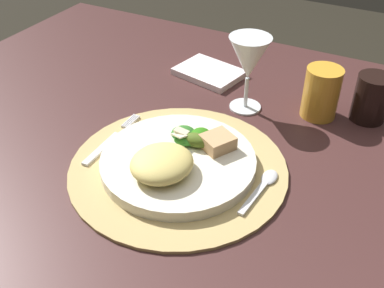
% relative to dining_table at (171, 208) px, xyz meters
% --- Properties ---
extents(dining_table, '(1.24, 1.05, 0.74)m').
position_rel_dining_table_xyz_m(dining_table, '(0.00, 0.00, 0.00)').
color(dining_table, '#402423').
rests_on(dining_table, ground).
extents(placemat, '(0.37, 0.37, 0.01)m').
position_rel_dining_table_xyz_m(placemat, '(0.04, -0.04, 0.15)').
color(placemat, tan).
rests_on(placemat, dining_table).
extents(dinner_plate, '(0.26, 0.26, 0.02)m').
position_rel_dining_table_xyz_m(dinner_plate, '(0.04, -0.04, 0.16)').
color(dinner_plate, silver).
rests_on(dinner_plate, placemat).
extents(pasta_serving, '(0.12, 0.12, 0.04)m').
position_rel_dining_table_xyz_m(pasta_serving, '(0.04, -0.09, 0.19)').
color(pasta_serving, '#DEC66B').
rests_on(pasta_serving, dinner_plate).
extents(salad_greens, '(0.09, 0.07, 0.03)m').
position_rel_dining_table_xyz_m(salad_greens, '(0.04, 0.01, 0.18)').
color(salad_greens, '#296E11').
rests_on(salad_greens, dinner_plate).
extents(bread_piece, '(0.06, 0.07, 0.02)m').
position_rel_dining_table_xyz_m(bread_piece, '(0.09, 0.01, 0.19)').
color(bread_piece, tan).
rests_on(bread_piece, dinner_plate).
extents(fork, '(0.02, 0.17, 0.00)m').
position_rel_dining_table_xyz_m(fork, '(-0.10, -0.04, 0.16)').
color(fork, silver).
rests_on(fork, placemat).
extents(spoon, '(0.03, 0.12, 0.01)m').
position_rel_dining_table_xyz_m(spoon, '(0.19, -0.02, 0.16)').
color(spoon, silver).
rests_on(spoon, placemat).
extents(napkin, '(0.16, 0.13, 0.01)m').
position_rel_dining_table_xyz_m(napkin, '(-0.06, 0.28, 0.16)').
color(napkin, white).
rests_on(napkin, dining_table).
extents(wine_glass, '(0.08, 0.08, 0.15)m').
position_rel_dining_table_xyz_m(wine_glass, '(0.07, 0.19, 0.26)').
color(wine_glass, silver).
rests_on(wine_glass, dining_table).
extents(amber_tumbler, '(0.07, 0.07, 0.10)m').
position_rel_dining_table_xyz_m(amber_tumbler, '(0.21, 0.23, 0.20)').
color(amber_tumbler, gold).
rests_on(amber_tumbler, dining_table).
extents(dark_tumbler, '(0.07, 0.07, 0.09)m').
position_rel_dining_table_xyz_m(dark_tumbler, '(0.29, 0.27, 0.19)').
color(dark_tumbler, black).
rests_on(dark_tumbler, dining_table).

